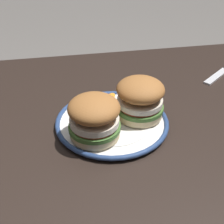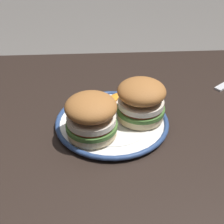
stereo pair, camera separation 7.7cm
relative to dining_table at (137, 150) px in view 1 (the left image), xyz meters
The scene contains 7 objects.
dining_table is the anchor object (origin of this frame).
dinner_plate 0.13m from the dining_table, ahead, with size 0.28×0.28×0.02m.
sandwich_half_left 0.17m from the dining_table, 111.86° to the left, with size 0.16×0.16×0.10m.
sandwich_half_right 0.22m from the dining_table, 26.49° to the left, with size 0.16×0.16×0.10m.
orange_peel_curled 0.18m from the dining_table, 12.91° to the right, with size 0.06×0.06×0.01m.
orange_peel_strip_long 0.16m from the dining_table, 54.33° to the right, with size 0.05×0.06×0.01m.
orange_peel_strip_short 0.15m from the dining_table, 10.35° to the right, with size 0.05×0.07×0.01m.
Camera 1 is at (0.19, 0.64, 1.19)m, focal length 50.92 mm.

